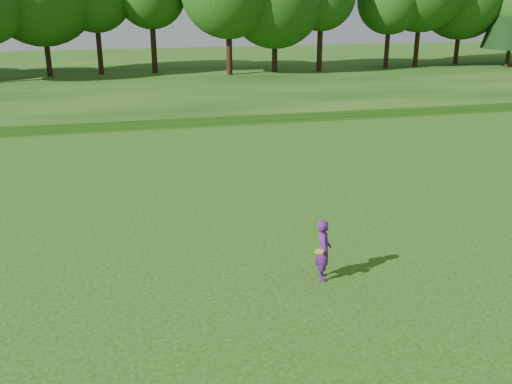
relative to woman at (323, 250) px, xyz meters
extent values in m
plane|color=#13460D|center=(-3.66, 0.58, -0.89)|extent=(140.00, 140.00, 0.00)
cube|color=#13460D|center=(-3.66, 34.58, -0.59)|extent=(130.00, 30.00, 0.60)
cube|color=gray|center=(-3.66, 20.58, -0.87)|extent=(130.00, 1.60, 0.04)
imported|color=#56186F|center=(0.00, 0.00, 0.00)|extent=(0.55, 0.72, 1.77)
cylinder|color=#C2D722|center=(-0.25, -0.35, 0.15)|extent=(0.26, 0.26, 0.04)
camera|label=1|loc=(-5.08, -13.60, 6.81)|focal=40.00mm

